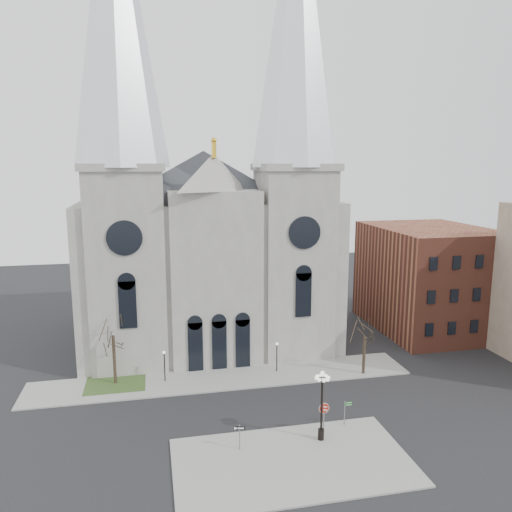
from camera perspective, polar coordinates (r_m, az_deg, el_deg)
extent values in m
plane|color=black|center=(44.67, -1.65, -19.55)|extent=(160.00, 160.00, 0.00)
cube|color=gray|center=(41.07, 4.17, -22.41)|extent=(18.00, 10.00, 0.14)
cube|color=gray|center=(54.32, -3.81, -13.77)|extent=(40.00, 6.00, 0.14)
cube|color=#334B20|center=(54.94, -15.74, -13.84)|extent=(6.00, 5.00, 0.18)
cube|color=gray|center=(65.80, -5.79, -1.29)|extent=(30.00, 24.00, 18.00)
pyramid|color=#2D3035|center=(64.45, -6.04, 11.88)|extent=(33.00, 26.40, 6.00)
cube|color=gray|center=(56.77, -14.44, -1.40)|extent=(8.00, 8.00, 22.00)
cone|color=silver|center=(57.79, -15.79, 25.82)|extent=(9.92, 9.92, 32.00)
cylinder|color=black|center=(52.10, -14.81, 2.01)|extent=(3.60, 0.30, 3.60)
cube|color=gray|center=(59.03, 4.30, -0.64)|extent=(8.00, 8.00, 22.00)
cone|color=silver|center=(60.01, 4.69, 25.56)|extent=(9.92, 9.92, 32.00)
cylinder|color=black|center=(54.55, 5.55, 2.68)|extent=(3.60, 0.30, 3.60)
cube|color=gray|center=(55.94, -4.67, -2.58)|extent=(10.00, 5.00, 19.50)
pyramid|color=gray|center=(54.51, -4.85, 9.54)|extent=(11.00, 5.00, 4.00)
cube|color=brown|center=(72.13, 19.07, -2.40)|extent=(14.00, 18.00, 14.00)
cylinder|color=black|center=(53.97, -15.88, -11.38)|extent=(0.32, 0.32, 5.25)
cylinder|color=black|center=(55.71, 12.23, -11.09)|extent=(0.32, 0.32, 4.20)
cylinder|color=black|center=(53.72, -10.41, -12.38)|extent=(0.12, 0.12, 3.00)
sphere|color=white|center=(53.13, -10.47, -10.79)|extent=(0.32, 0.32, 0.32)
cylinder|color=black|center=(55.24, 2.39, -11.56)|extent=(0.12, 0.12, 3.00)
sphere|color=white|center=(54.66, 2.40, -10.00)|extent=(0.32, 0.32, 0.32)
cylinder|color=slate|center=(44.24, 7.76, -17.87)|extent=(0.10, 0.10, 2.55)
cylinder|color=#AA170B|center=(43.83, 7.78, -16.85)|extent=(0.85, 0.34, 0.89)
cylinder|color=white|center=(43.83, 7.78, -16.85)|extent=(0.91, 0.34, 0.95)
cube|color=white|center=(43.76, 7.79, -16.68)|extent=(0.47, 0.18, 0.11)
cube|color=white|center=(43.89, 7.78, -17.01)|extent=(0.53, 0.21, 0.11)
cylinder|color=black|center=(42.57, 7.51, -17.01)|extent=(0.18, 0.18, 5.25)
cylinder|color=black|center=(43.61, 7.43, -19.54)|extent=(0.50, 0.50, 0.91)
sphere|color=white|center=(41.22, 7.61, -13.13)|extent=(0.37, 0.37, 0.37)
cylinder|color=slate|center=(41.75, -1.88, -19.99)|extent=(0.09, 0.09, 2.09)
cube|color=black|center=(41.35, -1.89, -19.04)|extent=(0.90, 0.24, 0.30)
cylinder|color=slate|center=(45.65, 10.09, -17.25)|extent=(0.09, 0.09, 2.19)
cube|color=#0E6214|center=(45.34, 10.55, -16.13)|extent=(0.62, 0.03, 0.15)
cube|color=#0E6214|center=(45.43, 10.54, -16.36)|extent=(0.62, 0.03, 0.15)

